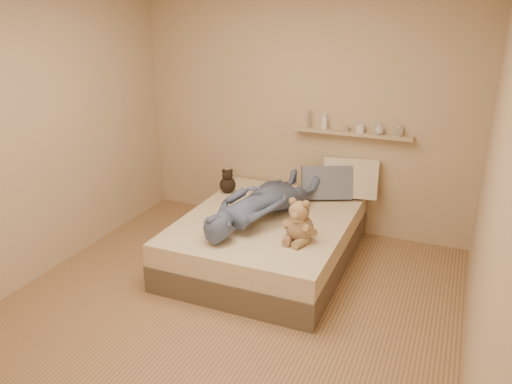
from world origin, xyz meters
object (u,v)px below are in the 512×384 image
at_px(dark_plush, 228,182).
at_px(wall_shelf, 352,133).
at_px(bed, 267,239).
at_px(person, 261,202).
at_px(pillow_cream, 350,178).
at_px(game_console, 212,222).
at_px(pillow_grey, 326,183).
at_px(teddy_bear, 299,224).

distance_m(dark_plush, wall_shelf, 1.38).
height_order(bed, person, person).
distance_m(pillow_cream, person, 1.09).
distance_m(bed, game_console, 0.75).
xyz_separation_m(pillow_grey, wall_shelf, (0.18, 0.22, 0.48)).
bearing_deg(teddy_bear, game_console, -162.22).
bearing_deg(wall_shelf, pillow_cream, -68.15).
xyz_separation_m(dark_plush, pillow_grey, (1.00, 0.24, 0.06)).
xyz_separation_m(bed, wall_shelf, (0.55, 0.91, 0.88)).
height_order(game_console, teddy_bear, teddy_bear).
xyz_separation_m(bed, person, (-0.04, -0.06, 0.40)).
height_order(game_console, pillow_cream, pillow_cream).
bearing_deg(person, game_console, 80.83).
relative_size(bed, dark_plush, 7.21).
height_order(game_console, wall_shelf, wall_shelf).
xyz_separation_m(dark_plush, wall_shelf, (1.18, 0.46, 0.54)).
bearing_deg(pillow_cream, dark_plush, -162.42).
bearing_deg(person, pillow_grey, -103.59).
distance_m(game_console, person, 0.58).
xyz_separation_m(teddy_bear, dark_plush, (-1.06, 0.81, -0.05)).
distance_m(bed, pillow_grey, 0.88).
xyz_separation_m(game_console, pillow_cream, (0.85, 1.42, 0.06)).
relative_size(teddy_bear, pillow_grey, 0.77).
distance_m(teddy_bear, dark_plush, 1.33).
relative_size(game_console, wall_shelf, 0.15).
xyz_separation_m(pillow_grey, person, (-0.41, -0.75, 0.00)).
bearing_deg(teddy_bear, pillow_cream, 82.53).
distance_m(game_console, dark_plush, 1.10).
bearing_deg(pillow_cream, game_console, -121.05).
xyz_separation_m(game_console, teddy_bear, (0.70, 0.22, 0.01)).
distance_m(teddy_bear, pillow_grey, 1.06).
bearing_deg(pillow_cream, teddy_bear, -97.47).
height_order(game_console, person, person).
relative_size(game_console, pillow_grey, 0.35).
height_order(teddy_bear, wall_shelf, wall_shelf).
height_order(person, wall_shelf, wall_shelf).
height_order(bed, pillow_cream, pillow_cream).
bearing_deg(wall_shelf, dark_plush, -158.59).
distance_m(pillow_cream, wall_shelf, 0.46).
bearing_deg(pillow_grey, teddy_bear, -86.95).
distance_m(bed, wall_shelf, 1.38).
xyz_separation_m(bed, pillow_cream, (0.58, 0.83, 0.43)).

